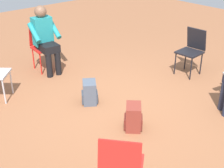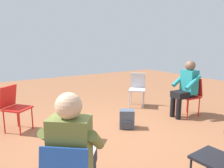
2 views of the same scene
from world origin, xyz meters
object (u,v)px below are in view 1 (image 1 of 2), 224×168
at_px(person_in_teal, 45,36).
at_px(backpack_near_laptop_user, 90,94).
at_px(chair_north, 42,44).
at_px(chair_east, 192,48).
at_px(chair_southwest, 121,167).
at_px(backpack_by_empty_chair, 133,118).

xyz_separation_m(person_in_teal, backpack_near_laptop_user, (-0.13, -1.49, -0.54)).
xyz_separation_m(chair_north, backpack_near_laptop_user, (-0.15, -1.66, -0.34)).
height_order(chair_north, chair_east, same).
bearing_deg(chair_southwest, chair_east, 75.72).
bearing_deg(chair_southwest, person_in_teal, 121.30).
height_order(chair_east, backpack_by_empty_chair, chair_east).
relative_size(chair_east, backpack_near_laptop_user, 2.36).
distance_m(chair_east, person_in_teal, 2.71).
distance_m(backpack_near_laptop_user, backpack_by_empty_chair, 0.95).
bearing_deg(backpack_near_laptop_user, chair_north, 84.94).
relative_size(chair_north, person_in_teal, 0.69).
height_order(chair_southwest, person_in_teal, person_in_teal).
xyz_separation_m(chair_southwest, backpack_near_laptop_user, (1.01, 1.83, -0.34)).
relative_size(chair_southwest, chair_east, 1.00).
relative_size(chair_east, person_in_teal, 0.69).
xyz_separation_m(chair_north, chair_east, (1.96, -2.01, 0.00)).
xyz_separation_m(chair_north, person_in_teal, (-0.01, -0.17, 0.20)).
bearing_deg(chair_southwest, backpack_by_empty_chair, 90.58).
distance_m(chair_east, backpack_by_empty_chair, 2.20).
relative_size(chair_east, backpack_by_empty_chair, 2.36).
xyz_separation_m(chair_southwest, person_in_teal, (1.15, 3.32, 0.20)).
bearing_deg(chair_east, backpack_near_laptop_user, 76.93).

